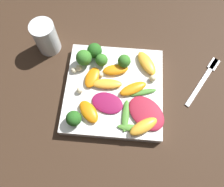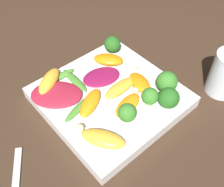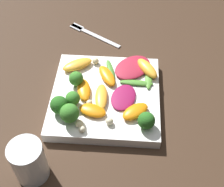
# 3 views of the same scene
# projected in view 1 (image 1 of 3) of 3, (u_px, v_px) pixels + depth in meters

# --- Properties ---
(ground_plane) EXTENTS (2.40, 2.40, 0.00)m
(ground_plane) POSITION_uv_depth(u_px,v_px,m) (114.00, 92.00, 0.56)
(ground_plane) COLOR #382619
(plate) EXTENTS (0.24, 0.24, 0.03)m
(plate) POSITION_uv_depth(u_px,v_px,m) (114.00, 90.00, 0.55)
(plate) COLOR white
(plate) RESTS_ON ground_plane
(drinking_glass) EXTENTS (0.06, 0.06, 0.09)m
(drinking_glass) POSITION_uv_depth(u_px,v_px,m) (46.00, 37.00, 0.57)
(drinking_glass) COLOR white
(drinking_glass) RESTS_ON ground_plane
(fork) EXTENTS (0.15, 0.10, 0.01)m
(fork) POSITION_uv_depth(u_px,v_px,m) (206.00, 76.00, 0.58)
(fork) COLOR silver
(fork) RESTS_ON ground_plane
(radicchio_leaf_0) EXTENTS (0.07, 0.09, 0.01)m
(radicchio_leaf_0) POSITION_uv_depth(u_px,v_px,m) (107.00, 103.00, 0.52)
(radicchio_leaf_0) COLOR maroon
(radicchio_leaf_0) RESTS_ON plate
(radicchio_leaf_1) EXTENTS (0.12, 0.12, 0.01)m
(radicchio_leaf_1) POSITION_uv_depth(u_px,v_px,m) (146.00, 113.00, 0.51)
(radicchio_leaf_1) COLOR maroon
(radicchio_leaf_1) RESTS_ON plate
(orange_segment_0) EXTENTS (0.06, 0.07, 0.02)m
(orange_segment_0) POSITION_uv_depth(u_px,v_px,m) (143.00, 126.00, 0.49)
(orange_segment_0) COLOR #FCAD33
(orange_segment_0) RESTS_ON plate
(orange_segment_1) EXTENTS (0.07, 0.07, 0.02)m
(orange_segment_1) POSITION_uv_depth(u_px,v_px,m) (89.00, 112.00, 0.51)
(orange_segment_1) COLOR orange
(orange_segment_1) RESTS_ON plate
(orange_segment_2) EXTENTS (0.03, 0.08, 0.01)m
(orange_segment_2) POSITION_uv_depth(u_px,v_px,m) (107.00, 84.00, 0.54)
(orange_segment_2) COLOR #FCAD33
(orange_segment_2) RESTS_ON plate
(orange_segment_3) EXTENTS (0.07, 0.05, 0.01)m
(orange_segment_3) POSITION_uv_depth(u_px,v_px,m) (92.00, 77.00, 0.54)
(orange_segment_3) COLOR orange
(orange_segment_3) RESTS_ON plate
(orange_segment_4) EXTENTS (0.08, 0.07, 0.02)m
(orange_segment_4) POSITION_uv_depth(u_px,v_px,m) (147.00, 63.00, 0.56)
(orange_segment_4) COLOR #FCAD33
(orange_segment_4) RESTS_ON plate
(orange_segment_5) EXTENTS (0.04, 0.07, 0.02)m
(orange_segment_5) POSITION_uv_depth(u_px,v_px,m) (114.00, 70.00, 0.55)
(orange_segment_5) COLOR orange
(orange_segment_5) RESTS_ON plate
(orange_segment_6) EXTENTS (0.06, 0.07, 0.02)m
(orange_segment_6) POSITION_uv_depth(u_px,v_px,m) (133.00, 87.00, 0.53)
(orange_segment_6) COLOR orange
(orange_segment_6) RESTS_ON plate
(broccoli_floret_0) EXTENTS (0.04, 0.04, 0.05)m
(broccoli_floret_0) POSITION_uv_depth(u_px,v_px,m) (84.00, 58.00, 0.54)
(broccoli_floret_0) COLOR #84AD5B
(broccoli_floret_0) RESTS_ON plate
(broccoli_floret_1) EXTENTS (0.03, 0.03, 0.04)m
(broccoli_floret_1) POSITION_uv_depth(u_px,v_px,m) (102.00, 60.00, 0.55)
(broccoli_floret_1) COLOR #84AD5B
(broccoli_floret_1) RESTS_ON plate
(broccoli_floret_2) EXTENTS (0.04, 0.04, 0.04)m
(broccoli_floret_2) POSITION_uv_depth(u_px,v_px,m) (74.00, 119.00, 0.49)
(broccoli_floret_2) COLOR #7A9E51
(broccoli_floret_2) RESTS_ON plate
(broccoli_floret_3) EXTENTS (0.04, 0.04, 0.04)m
(broccoli_floret_3) POSITION_uv_depth(u_px,v_px,m) (95.00, 51.00, 0.56)
(broccoli_floret_3) COLOR #84AD5B
(broccoli_floret_3) RESTS_ON plate
(broccoli_floret_4) EXTENTS (0.03, 0.03, 0.04)m
(broccoli_floret_4) POSITION_uv_depth(u_px,v_px,m) (124.00, 61.00, 0.54)
(broccoli_floret_4) COLOR #84AD5B
(broccoli_floret_4) RESTS_ON plate
(arugula_sprig_0) EXTENTS (0.08, 0.02, 0.01)m
(arugula_sprig_0) POSITION_uv_depth(u_px,v_px,m) (126.00, 115.00, 0.51)
(arugula_sprig_0) COLOR #47842D
(arugula_sprig_0) RESTS_ON plate
(arugula_sprig_1) EXTENTS (0.02, 0.07, 0.01)m
(arugula_sprig_1) POSITION_uv_depth(u_px,v_px,m) (133.00, 128.00, 0.50)
(arugula_sprig_1) COLOR #518E33
(arugula_sprig_1) RESTS_ON plate
(arugula_sprig_2) EXTENTS (0.03, 0.07, 0.01)m
(arugula_sprig_2) POSITION_uv_depth(u_px,v_px,m) (142.00, 92.00, 0.53)
(arugula_sprig_2) COLOR #47842D
(arugula_sprig_2) RESTS_ON plate
(macadamia_nut_0) EXTENTS (0.02, 0.02, 0.02)m
(macadamia_nut_0) POSITION_uv_depth(u_px,v_px,m) (153.00, 78.00, 0.54)
(macadamia_nut_0) COLOR beige
(macadamia_nut_0) RESTS_ON plate
(macadamia_nut_1) EXTENTS (0.02, 0.02, 0.02)m
(macadamia_nut_1) POSITION_uv_depth(u_px,v_px,m) (80.00, 90.00, 0.53)
(macadamia_nut_1) COLOR beige
(macadamia_nut_1) RESTS_ON plate
(macadamia_nut_2) EXTENTS (0.02, 0.02, 0.02)m
(macadamia_nut_2) POSITION_uv_depth(u_px,v_px,m) (79.00, 68.00, 0.55)
(macadamia_nut_2) COLOR beige
(macadamia_nut_2) RESTS_ON plate
(macadamia_nut_3) EXTENTS (0.01, 0.01, 0.01)m
(macadamia_nut_3) POSITION_uv_depth(u_px,v_px,m) (101.00, 75.00, 0.55)
(macadamia_nut_3) COLOR beige
(macadamia_nut_3) RESTS_ON plate
(macadamia_nut_4) EXTENTS (0.01, 0.01, 0.01)m
(macadamia_nut_4) POSITION_uv_depth(u_px,v_px,m) (74.00, 70.00, 0.55)
(macadamia_nut_4) COLOR beige
(macadamia_nut_4) RESTS_ON plate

